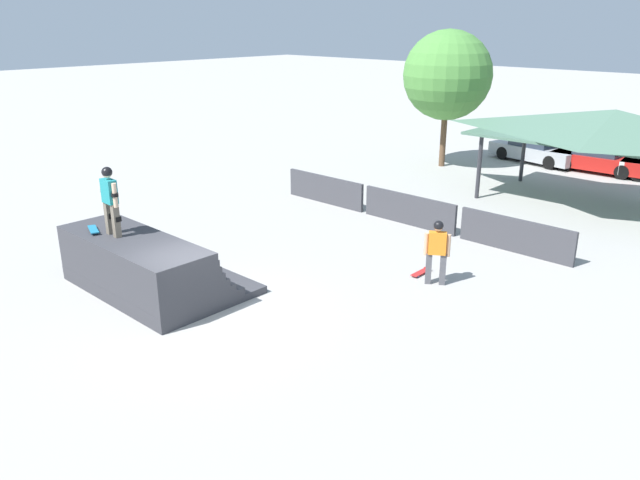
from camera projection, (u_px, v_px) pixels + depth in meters
name	position (u px, v px, depth m)	size (l,w,h in m)	color
ground_plane	(203.00, 316.00, 14.91)	(160.00, 160.00, 0.00)	#A3A09B
quarter_pipe_ramp	(145.00, 267.00, 16.06)	(4.73, 3.19, 1.52)	#38383D
skater_on_deck	(110.00, 197.00, 15.50)	(0.75, 0.26, 1.78)	#6B6051
skateboard_on_deck	(93.00, 230.00, 16.08)	(0.78, 0.45, 0.09)	blue
bystander_walking	(437.00, 247.00, 16.39)	(0.64, 0.47, 1.77)	#4C4C51
skateboard_on_ground	(421.00, 272.00, 17.35)	(0.22, 0.77, 0.09)	blue
barrier_fence	(409.00, 210.00, 21.36)	(11.52, 0.12, 1.05)	#3D3D42
pavilion_shelter	(614.00, 127.00, 22.28)	(9.76, 4.40, 3.67)	#2D2D33
tree_far_back	(447.00, 75.00, 28.64)	(4.09, 4.09, 6.29)	brown
parked_car_silver	(535.00, 150.00, 30.66)	(4.68, 2.43, 1.27)	#A8AAAF
parked_car_red	(599.00, 159.00, 28.71)	(4.17, 1.84, 1.27)	red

